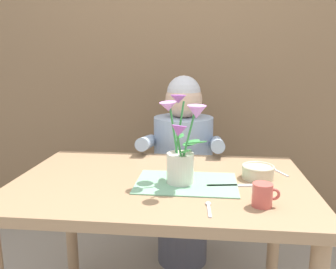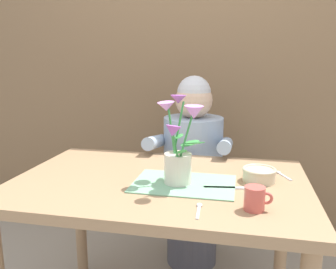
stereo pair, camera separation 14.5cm
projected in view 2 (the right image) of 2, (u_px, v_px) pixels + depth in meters
wood_panel_backdrop at (196, 55)px, 2.35m from camera, size 4.00×0.10×2.50m
dining_table at (160, 201)px, 1.47m from camera, size 1.20×0.80×0.74m
seated_person at (193, 174)px, 2.07m from camera, size 0.45×0.47×1.14m
striped_placemat at (184, 184)px, 1.40m from camera, size 0.40×0.28×0.00m
flower_vase at (179, 150)px, 1.37m from camera, size 0.21×0.28×0.34m
ceramic_bowl at (259, 174)px, 1.42m from camera, size 0.14×0.14×0.06m
dinner_knife at (229, 188)px, 1.35m from camera, size 0.19×0.05×0.00m
ceramic_mug at (255, 198)px, 1.15m from camera, size 0.09×0.07×0.08m
spoon_0 at (199, 208)px, 1.16m from camera, size 0.02×0.12×0.01m
spoon_1 at (281, 174)px, 1.51m from camera, size 0.06×0.11×0.01m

